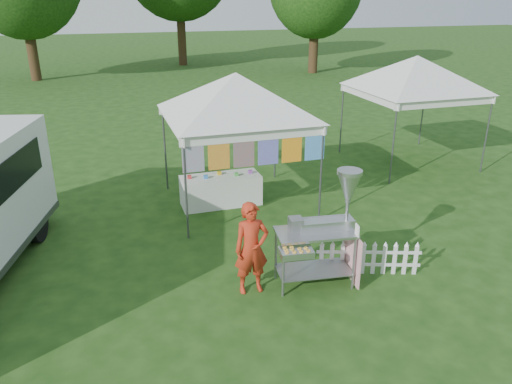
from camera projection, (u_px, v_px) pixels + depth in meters
name	position (u px, v px, depth m)	size (l,w,h in m)	color
ground	(293.00, 279.00, 8.53)	(120.00, 120.00, 0.00)	#1B4012
canopy_main	(236.00, 73.00, 10.52)	(4.24, 4.24, 3.45)	#59595E
canopy_right	(418.00, 56.00, 13.40)	(4.24, 4.24, 3.45)	#59595E
donut_cart	(329.00, 220.00, 8.00)	(1.51, 0.94, 1.97)	gray
vendor	(252.00, 248.00, 7.93)	(0.56, 0.37, 1.55)	red
picket_fence	(368.00, 259.00, 8.59)	(1.71, 0.61, 0.56)	silver
display_table	(221.00, 190.00, 11.45)	(1.80, 0.70, 0.69)	white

